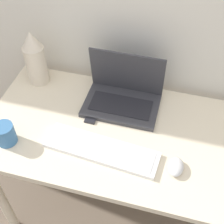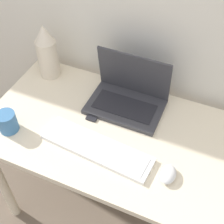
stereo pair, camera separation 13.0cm
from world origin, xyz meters
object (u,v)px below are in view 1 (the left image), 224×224
object	(u,v)px
mp3_player	(91,118)
mug	(5,134)
laptop	(123,94)
mouse	(176,167)
keyboard	(101,150)
vase	(35,58)

from	to	relation	value
mp3_player	mug	size ratio (longest dim) A/B	0.63
laptop	mp3_player	world-z (taller)	laptop
laptop	mug	xyz separation A→B (m)	(-0.42, -0.36, -0.01)
mouse	keyboard	bearing A→B (deg)	178.50
vase	mug	xyz separation A→B (m)	(0.03, -0.40, -0.09)
laptop	keyboard	world-z (taller)	laptop
laptop	vase	xyz separation A→B (m)	(-0.45, 0.04, 0.09)
keyboard	mp3_player	xyz separation A→B (m)	(-0.10, 0.16, -0.01)
laptop	vase	bearing A→B (deg)	174.88
mug	keyboard	bearing A→B (deg)	7.71
vase	laptop	bearing A→B (deg)	-5.12
laptop	vase	distance (m)	0.46
laptop	keyboard	distance (m)	0.30
laptop	keyboard	bearing A→B (deg)	-93.41
mouse	mp3_player	xyz separation A→B (m)	(-0.40, 0.17, -0.01)
keyboard	mouse	distance (m)	0.31
mug	mouse	bearing A→B (deg)	3.73
laptop	vase	world-z (taller)	vase
mouse	mug	xyz separation A→B (m)	(-0.70, -0.05, 0.03)
vase	mug	distance (m)	0.41
keyboard	mp3_player	distance (m)	0.18
mouse	mp3_player	world-z (taller)	mouse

